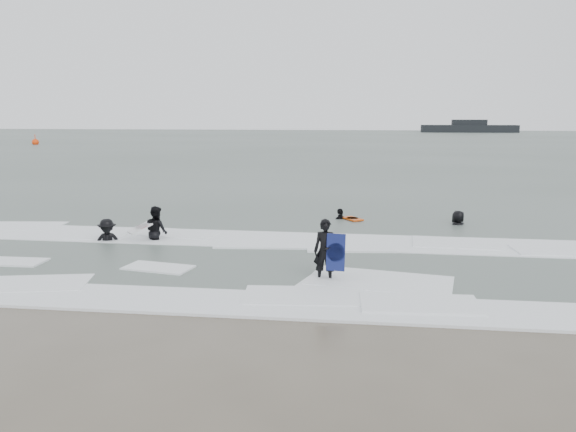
# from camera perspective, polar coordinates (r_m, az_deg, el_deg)

# --- Properties ---
(ground) EXTENTS (320.00, 320.00, 0.00)m
(ground) POSITION_cam_1_polar(r_m,az_deg,el_deg) (13.67, -3.07, -8.21)
(ground) COLOR brown
(ground) RESTS_ON ground
(sea) EXTENTS (320.00, 320.00, 0.00)m
(sea) POSITION_cam_1_polar(r_m,az_deg,el_deg) (92.85, 6.77, 7.44)
(sea) COLOR #47544C
(sea) RESTS_ON ground
(surfer_centre) EXTENTS (0.63, 0.42, 1.70)m
(surfer_centre) POSITION_cam_1_polar(r_m,az_deg,el_deg) (14.88, 3.78, -6.69)
(surfer_centre) COLOR black
(surfer_centre) RESTS_ON ground
(surfer_wading) EXTENTS (1.10, 1.07, 1.78)m
(surfer_wading) POSITION_cam_1_polar(r_m,az_deg,el_deg) (20.12, -13.17, -2.48)
(surfer_wading) COLOR black
(surfer_wading) RESTS_ON ground
(surfer_breaker) EXTENTS (1.24, 0.97, 1.69)m
(surfer_breaker) POSITION_cam_1_polar(r_m,az_deg,el_deg) (20.23, -17.85, -2.64)
(surfer_breaker) COLOR black
(surfer_breaker) RESTS_ON ground
(surfer_right_near) EXTENTS (1.00, 0.91, 1.64)m
(surfer_right_near) POSITION_cam_1_polar(r_m,az_deg,el_deg) (23.62, 5.35, -0.40)
(surfer_right_near) COLOR black
(surfer_right_near) RESTS_ON ground
(surfer_right_far) EXTENTS (1.01, 1.00, 1.76)m
(surfer_right_far) POSITION_cam_1_polar(r_m,az_deg,el_deg) (23.28, 16.88, -0.96)
(surfer_right_far) COLOR black
(surfer_right_far) RESTS_ON ground
(surf_foam) EXTENTS (30.03, 9.06, 0.09)m
(surf_foam) POSITION_cam_1_polar(r_m,az_deg,el_deg) (17.16, -0.63, -4.24)
(surf_foam) COLOR white
(surf_foam) RESTS_ON ground
(bodyboards) EXTENTS (8.02, 9.58, 1.25)m
(bodyboards) POSITION_cam_1_polar(r_m,az_deg,el_deg) (19.02, -1.20, -1.40)
(bodyboards) COLOR #10184E
(bodyboards) RESTS_ON ground
(buoy) EXTENTS (1.00, 1.00, 1.65)m
(buoy) POSITION_cam_1_polar(r_m,az_deg,el_deg) (93.10, -24.28, 6.85)
(buoy) COLOR #EB380A
(buoy) RESTS_ON ground
(vessel_horizon) EXTENTS (24.33, 4.35, 3.30)m
(vessel_horizon) POSITION_cam_1_polar(r_m,az_deg,el_deg) (155.67, 17.91, 8.52)
(vessel_horizon) COLOR black
(vessel_horizon) RESTS_ON ground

